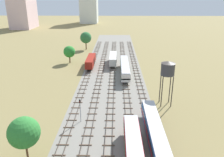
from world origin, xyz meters
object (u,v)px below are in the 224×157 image
object	(u,v)px
freight_boxcar_centre_left_far	(113,58)
signal_post_nearest	(80,107)
diesel_railcar_centre_right_near	(154,131)
passenger_coach_centre_mid	(125,67)
water_tower	(168,69)
freight_boxcar_far_left_midfar	(91,61)

from	to	relation	value
freight_boxcar_centre_left_far	signal_post_nearest	bearing A→B (deg)	-98.35
diesel_railcar_centre_right_near	passenger_coach_centre_mid	distance (m)	39.97
diesel_railcar_centre_right_near	passenger_coach_centre_mid	world-z (taller)	same
passenger_coach_centre_mid	signal_post_nearest	distance (m)	34.26
passenger_coach_centre_mid	water_tower	xyz separation A→B (m)	(9.75, -23.46, 7.06)
diesel_railcar_centre_right_near	freight_boxcar_centre_left_far	world-z (taller)	diesel_railcar_centre_right_near
freight_boxcar_centre_left_far	signal_post_nearest	distance (m)	45.35
diesel_railcar_centre_right_near	freight_boxcar_far_left_midfar	distance (m)	51.41
freight_boxcar_centre_left_far	water_tower	world-z (taller)	water_tower
freight_boxcar_centre_left_far	signal_post_nearest	xyz separation A→B (m)	(-6.58, -44.86, 1.09)
freight_boxcar_centre_left_far	diesel_railcar_centre_right_near	bearing A→B (deg)	-80.46
diesel_railcar_centre_right_near	signal_post_nearest	bearing A→B (deg)	154.60
freight_boxcar_centre_left_far	water_tower	xyz separation A→B (m)	(14.13, -35.88, 7.23)
diesel_railcar_centre_right_near	signal_post_nearest	world-z (taller)	signal_post_nearest
freight_boxcar_centre_left_far	water_tower	size ratio (longest dim) A/B	1.20
freight_boxcar_far_left_midfar	freight_boxcar_centre_left_far	xyz separation A→B (m)	(8.77, 3.82, 0.00)
freight_boxcar_far_left_midfar	diesel_railcar_centre_right_near	bearing A→B (deg)	-70.06
freight_boxcar_far_left_midfar	signal_post_nearest	size ratio (longest dim) A/B	2.50
freight_boxcar_far_left_midfar	water_tower	xyz separation A→B (m)	(22.90, -32.06, 7.23)
freight_boxcar_centre_left_far	freight_boxcar_far_left_midfar	bearing A→B (deg)	-156.47
passenger_coach_centre_mid	signal_post_nearest	xyz separation A→B (m)	(-10.96, -32.44, 0.93)
passenger_coach_centre_mid	freight_boxcar_centre_left_far	world-z (taller)	passenger_coach_centre_mid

